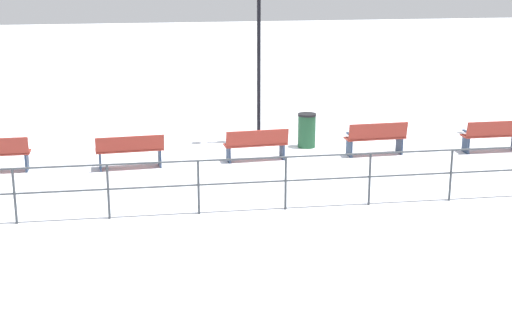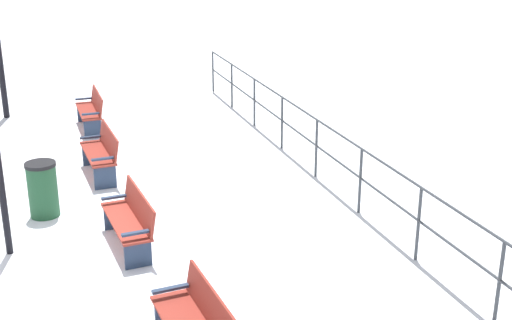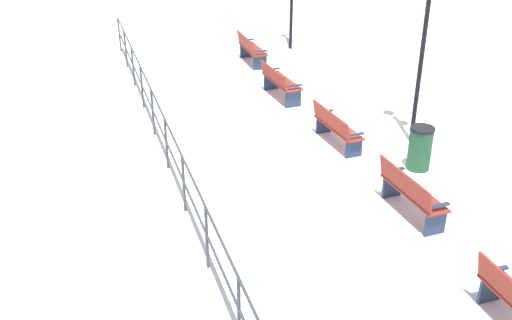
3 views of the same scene
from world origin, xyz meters
The scene contains 7 objects.
ground_plane centered at (0.00, 0.00, 0.00)m, with size 80.00×80.00×0.00m, color white.
bench_second centered at (0.03, -3.22, 0.49)m, with size 0.58×1.63×0.92m.
bench_third centered at (0.01, -0.01, 0.45)m, with size 0.60×1.66×0.86m.
bench_fourth centered at (-0.20, 3.21, 0.48)m, with size 0.67×1.71×0.88m.
bench_fifth centered at (-0.03, 6.42, 0.48)m, with size 0.56×1.59×0.91m.
waterfront_railing centered at (-3.86, 0.00, 0.77)m, with size 0.05×18.23×1.16m.
trash_bin centered at (1.21, -1.61, 0.48)m, with size 0.51×0.51×0.95m.
Camera 3 is at (-5.49, -11.37, 5.91)m, focal length 42.09 mm.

